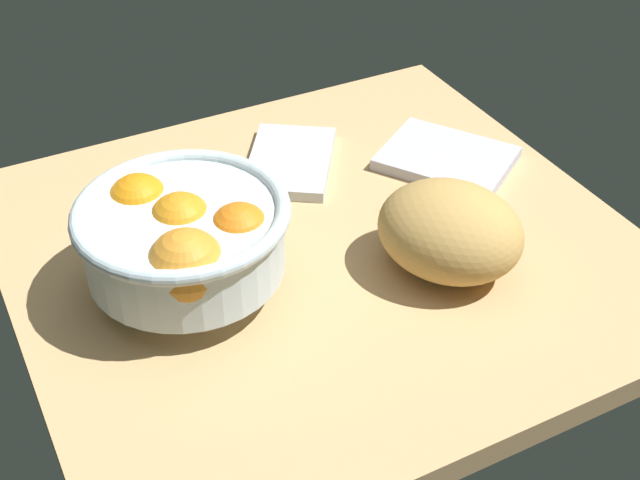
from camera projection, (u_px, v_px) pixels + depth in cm
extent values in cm
cube|color=tan|center=(321.00, 253.00, 99.23)|extent=(64.16, 67.46, 3.00)
cylinder|color=silver|center=(189.00, 277.00, 91.31)|extent=(9.00, 9.00, 2.99)
cylinder|color=silver|center=(184.00, 240.00, 88.26)|extent=(20.27, 20.27, 6.94)
torus|color=silver|center=(181.00, 212.00, 86.12)|extent=(21.87, 21.87, 1.60)
sphere|color=orange|center=(139.00, 205.00, 90.31)|extent=(6.78, 6.78, 6.78)
sphere|color=orange|center=(182.00, 226.00, 87.44)|extent=(6.76, 6.76, 6.76)
sphere|color=orange|center=(187.00, 267.00, 82.14)|extent=(7.66, 7.66, 7.66)
sphere|color=orange|center=(240.00, 234.00, 86.54)|extent=(6.49, 6.49, 6.49)
ellipsoid|color=tan|center=(450.00, 231.00, 92.10)|extent=(20.49, 19.69, 9.66)
cube|color=silver|center=(290.00, 161.00, 110.31)|extent=(18.37, 16.89, 1.42)
cube|color=#B3B5C8|center=(447.00, 158.00, 110.76)|extent=(19.80, 18.84, 1.49)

